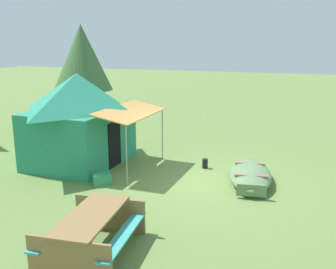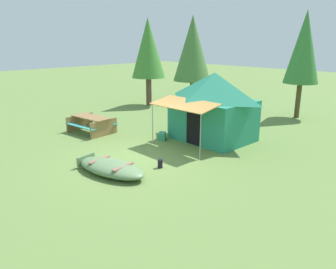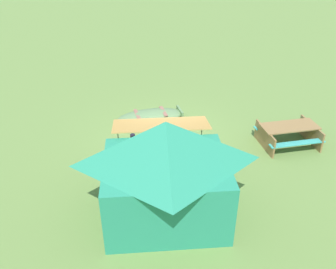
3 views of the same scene
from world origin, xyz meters
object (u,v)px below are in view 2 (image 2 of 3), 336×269
canvas_cabin_tent (214,106)px  pine_tree_back_left (304,48)px  fuel_can (160,164)px  pine_tree_side (148,49)px  cooler_box (162,136)px  picnic_table (91,122)px  pine_tree_back_right (192,48)px  beached_rowboat (111,167)px

canvas_cabin_tent → pine_tree_back_left: (0.69, 6.75, 2.30)m
fuel_can → pine_tree_side: pine_tree_side is taller
cooler_box → pine_tree_side: 8.69m
picnic_table → pine_tree_back_left: bearing=61.6°
cooler_box → pine_tree_side: size_ratio=0.09×
fuel_can → pine_tree_back_right: bearing=127.2°
fuel_can → pine_tree_back_left: 11.31m
canvas_cabin_tent → beached_rowboat: bearing=-89.1°
picnic_table → pine_tree_back_left: 11.77m
beached_rowboat → picnic_table: size_ratio=1.33×
beached_rowboat → pine_tree_back_right: (-7.92, 12.91, 3.39)m
pine_tree_side → canvas_cabin_tent: bearing=-22.2°
cooler_box → pine_tree_back_right: 11.58m
pine_tree_back_left → pine_tree_back_right: pine_tree_back_right is taller
canvas_cabin_tent → fuel_can: (0.84, -3.94, -1.36)m
beached_rowboat → pine_tree_side: bearing=132.5°
canvas_cabin_tent → cooler_box: canvas_cabin_tent is taller
picnic_table → cooler_box: bearing=26.4°
beached_rowboat → cooler_box: size_ratio=5.72×
canvas_cabin_tent → cooler_box: bearing=-133.2°
cooler_box → pine_tree_back_left: (2.21, 8.37, 3.66)m
cooler_box → fuel_can: cooler_box is taller
canvas_cabin_tent → pine_tree_side: (-7.84, 3.19, 2.16)m
fuel_can → pine_tree_back_left: bearing=90.8°
picnic_table → pine_tree_side: (-3.16, 6.38, 3.18)m
picnic_table → fuel_can: (5.52, -0.76, -0.34)m
beached_rowboat → pine_tree_back_left: bearing=87.2°
beached_rowboat → fuel_can: beached_rowboat is taller
pine_tree_back_left → pine_tree_back_right: 8.55m
pine_tree_back_right → canvas_cabin_tent: bearing=-43.6°
fuel_can → pine_tree_back_left: size_ratio=0.05×
beached_rowboat → canvas_cabin_tent: 5.60m
canvas_cabin_tent → pine_tree_back_right: pine_tree_back_right is taller
cooler_box → beached_rowboat: bearing=-67.3°
canvas_cabin_tent → fuel_can: bearing=-78.0°
cooler_box → pine_tree_back_left: pine_tree_back_left is taller
picnic_table → pine_tree_side: pine_tree_side is taller
fuel_can → pine_tree_side: (-8.68, 7.14, 3.52)m
canvas_cabin_tent → picnic_table: bearing=-145.8°
beached_rowboat → canvas_cabin_tent: size_ratio=0.74×
canvas_cabin_tent → picnic_table: (-4.68, -3.19, -1.02)m
canvas_cabin_tent → fuel_can: canvas_cabin_tent is taller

